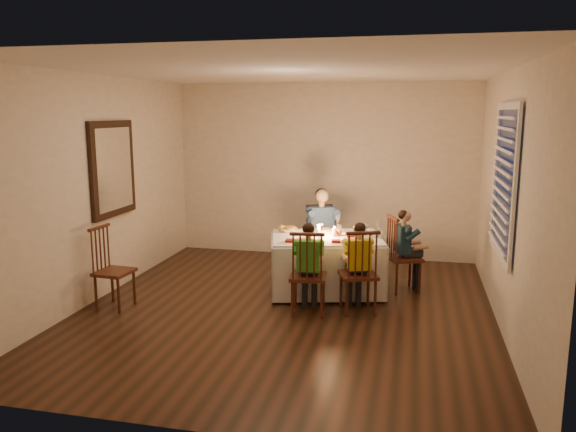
% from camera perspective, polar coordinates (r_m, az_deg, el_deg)
% --- Properties ---
extents(ground, '(5.00, 5.00, 0.00)m').
position_cam_1_polar(ground, '(6.35, -0.19, -9.51)').
color(ground, black).
rests_on(ground, ground).
extents(wall_left, '(0.02, 5.00, 2.60)m').
position_cam_1_polar(wall_left, '(6.89, -18.76, 2.66)').
color(wall_left, silver).
rests_on(wall_left, ground).
extents(wall_right, '(0.02, 5.00, 2.60)m').
position_cam_1_polar(wall_right, '(5.95, 21.44, 1.31)').
color(wall_right, silver).
rests_on(wall_right, ground).
extents(wall_back, '(4.50, 0.02, 2.60)m').
position_cam_1_polar(wall_back, '(8.47, 3.64, 4.58)').
color(wall_back, silver).
rests_on(wall_back, ground).
extents(ceiling, '(5.00, 5.00, 0.00)m').
position_cam_1_polar(ceiling, '(5.98, -0.20, 14.59)').
color(ceiling, white).
rests_on(ceiling, wall_back).
extents(dining_table, '(1.53, 1.27, 0.66)m').
position_cam_1_polar(dining_table, '(6.84, 3.92, -3.73)').
color(dining_table, silver).
rests_on(dining_table, ground).
extents(chair_adult, '(0.50, 0.49, 0.94)m').
position_cam_1_polar(chair_adult, '(7.66, 3.40, -5.99)').
color(chair_adult, '#36160E').
rests_on(chair_adult, ground).
extents(chair_near_left, '(0.42, 0.41, 0.94)m').
position_cam_1_polar(chair_near_left, '(6.26, 2.05, -9.82)').
color(chair_near_left, '#36160E').
rests_on(chair_near_left, ground).
extents(chair_near_right, '(0.49, 0.48, 0.94)m').
position_cam_1_polar(chair_near_right, '(6.36, 7.05, -9.58)').
color(chair_near_right, '#36160E').
rests_on(chair_near_right, ground).
extents(chair_end, '(0.49, 0.50, 0.94)m').
position_cam_1_polar(chair_end, '(7.14, 11.58, -7.44)').
color(chair_end, '#36160E').
rests_on(chair_end, ground).
extents(chair_extra, '(0.39, 0.41, 0.93)m').
position_cam_1_polar(chair_extra, '(6.73, -17.04, -8.83)').
color(chair_extra, '#36160E').
rests_on(chair_extra, ground).
extents(adult, '(0.53, 0.51, 1.18)m').
position_cam_1_polar(adult, '(7.66, 3.40, -5.99)').
color(adult, '#304C78').
rests_on(adult, ground).
extents(child_green, '(0.35, 0.33, 1.02)m').
position_cam_1_polar(child_green, '(6.26, 2.05, -9.82)').
color(child_green, green).
rests_on(child_green, ground).
extents(child_yellow, '(0.40, 0.38, 1.01)m').
position_cam_1_polar(child_yellow, '(6.36, 7.05, -9.58)').
color(child_yellow, gold).
rests_on(child_yellow, ground).
extents(child_teal, '(0.40, 0.41, 1.01)m').
position_cam_1_polar(child_teal, '(7.14, 11.58, -7.44)').
color(child_teal, '#182F3C').
rests_on(child_teal, ground).
extents(setting_adult, '(0.32, 0.32, 0.02)m').
position_cam_1_polar(setting_adult, '(7.09, 3.75, -1.49)').
color(setting_adult, white).
rests_on(setting_adult, dining_table).
extents(setting_green, '(0.32, 0.32, 0.02)m').
position_cam_1_polar(setting_green, '(6.51, 1.79, -2.55)').
color(setting_green, white).
rests_on(setting_green, dining_table).
extents(setting_yellow, '(0.32, 0.32, 0.02)m').
position_cam_1_polar(setting_yellow, '(6.53, 6.45, -2.57)').
color(setting_yellow, white).
rests_on(setting_yellow, dining_table).
extents(setting_teal, '(0.32, 0.32, 0.02)m').
position_cam_1_polar(setting_teal, '(6.85, 7.82, -1.99)').
color(setting_teal, white).
rests_on(setting_teal, dining_table).
extents(candle_left, '(0.06, 0.06, 0.10)m').
position_cam_1_polar(candle_left, '(6.77, 3.10, -1.70)').
color(candle_left, white).
rests_on(candle_left, dining_table).
extents(candle_right, '(0.06, 0.06, 0.10)m').
position_cam_1_polar(candle_right, '(6.79, 4.74, -1.68)').
color(candle_right, white).
rests_on(candle_right, dining_table).
extents(squash, '(0.09, 0.09, 0.09)m').
position_cam_1_polar(squash, '(7.03, -0.63, -1.28)').
color(squash, gold).
rests_on(squash, dining_table).
extents(orange_fruit, '(0.08, 0.08, 0.08)m').
position_cam_1_polar(orange_fruit, '(6.85, 5.16, -1.68)').
color(orange_fruit, '#F75A14').
rests_on(orange_fruit, dining_table).
extents(serving_bowl, '(0.24, 0.24, 0.05)m').
position_cam_1_polar(serving_bowl, '(7.03, 0.12, -1.43)').
color(serving_bowl, white).
rests_on(serving_bowl, dining_table).
extents(wall_mirror, '(0.06, 0.95, 1.15)m').
position_cam_1_polar(wall_mirror, '(7.11, -17.37, 4.59)').
color(wall_mirror, black).
rests_on(wall_mirror, wall_left).
extents(window_blinds, '(0.07, 1.34, 1.54)m').
position_cam_1_polar(window_blinds, '(6.01, 21.02, 3.36)').
color(window_blinds, black).
rests_on(window_blinds, wall_right).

